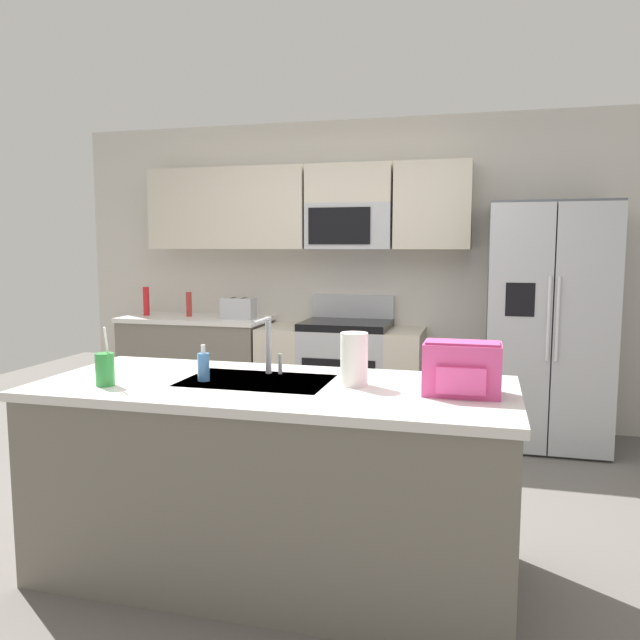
{
  "coord_description": "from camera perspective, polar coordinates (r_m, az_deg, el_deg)",
  "views": [
    {
      "loc": [
        1.07,
        -3.3,
        1.53
      ],
      "look_at": [
        0.04,
        0.6,
        1.05
      ],
      "focal_mm": 35.28,
      "sensor_mm": 36.0,
      "label": 1
    }
  ],
  "objects": [
    {
      "name": "ground_plane",
      "position": [
        3.79,
        -3.09,
        -17.04
      ],
      "size": [
        9.0,
        9.0,
        0.0
      ],
      "primitive_type": "plane",
      "color": "#66605B",
      "rests_on": "ground"
    },
    {
      "name": "bottle_red",
      "position": [
        5.9,
        -15.49,
        1.66
      ],
      "size": [
        0.06,
        0.06,
        0.26
      ],
      "primitive_type": "cylinder",
      "color": "red",
      "rests_on": "back_counter"
    },
    {
      "name": "drink_cup_green",
      "position": [
        2.99,
        -18.93,
        -4.23
      ],
      "size": [
        0.08,
        0.08,
        0.27
      ],
      "color": "green",
      "rests_on": "island_counter"
    },
    {
      "name": "kitchen_wall_unit",
      "position": [
        5.52,
        2.05,
        6.18
      ],
      "size": [
        5.2,
        0.43,
        2.6
      ],
      "color": "beige",
      "rests_on": "ground"
    },
    {
      "name": "toaster",
      "position": [
        5.48,
        -7.39,
        1.06
      ],
      "size": [
        0.28,
        0.16,
        0.18
      ],
      "color": "#B7BABF",
      "rests_on": "back_counter"
    },
    {
      "name": "refrigerator",
      "position": [
        5.09,
        19.93,
        -0.46
      ],
      "size": [
        0.9,
        0.76,
        1.85
      ],
      "color": "#4C4F54",
      "rests_on": "ground"
    },
    {
      "name": "soap_dispenser",
      "position": [
        2.98,
        -10.52,
        -4.16
      ],
      "size": [
        0.06,
        0.06,
        0.17
      ],
      "color": "#4C8CD8",
      "rests_on": "island_counter"
    },
    {
      "name": "range_oven",
      "position": [
        5.34,
        1.98,
        -4.97
      ],
      "size": [
        1.36,
        0.61,
        1.1
      ],
      "color": "#B7BABF",
      "rests_on": "ground"
    },
    {
      "name": "sink_faucet",
      "position": [
        3.07,
        -4.78,
        -1.87
      ],
      "size": [
        0.08,
        0.21,
        0.28
      ],
      "color": "#B7BABF",
      "rests_on": "island_counter"
    },
    {
      "name": "pepper_mill",
      "position": [
        5.72,
        -11.8,
        1.41
      ],
      "size": [
        0.05,
        0.05,
        0.22
      ],
      "primitive_type": "cylinder",
      "color": "#B2332D",
      "rests_on": "back_counter"
    },
    {
      "name": "back_counter",
      "position": [
        5.77,
        -11.1,
        -4.12
      ],
      "size": [
        1.3,
        0.63,
        0.9
      ],
      "color": "slate",
      "rests_on": "ground"
    },
    {
      "name": "island_counter",
      "position": [
        3.02,
        -4.18,
        -14.09
      ],
      "size": [
        2.18,
        0.93,
        0.9
      ],
      "color": "slate",
      "rests_on": "ground"
    },
    {
      "name": "paper_towel_roll",
      "position": [
        2.83,
        3.11,
        -3.56
      ],
      "size": [
        0.12,
        0.12,
        0.24
      ],
      "primitive_type": "cylinder",
      "color": "white",
      "rests_on": "island_counter"
    },
    {
      "name": "backpack",
      "position": [
        2.72,
        12.76,
        -4.22
      ],
      "size": [
        0.32,
        0.22,
        0.23
      ],
      "color": "#EA4C93",
      "rests_on": "island_counter"
    }
  ]
}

